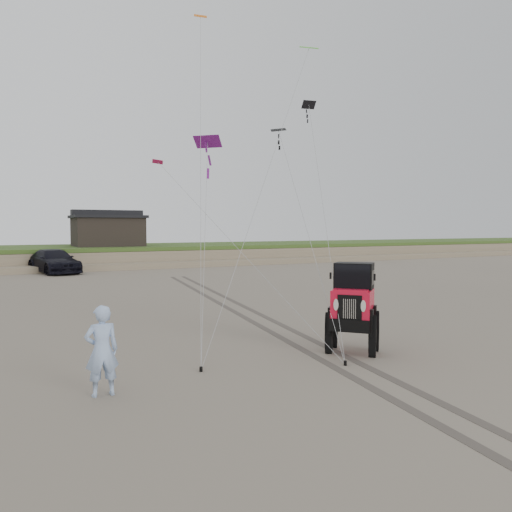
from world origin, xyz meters
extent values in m
plane|color=#6B6054|center=(0.00, 0.00, 0.00)|extent=(160.00, 160.00, 0.00)
cube|color=#7A6B54|center=(0.00, 38.00, 0.70)|extent=(160.00, 12.00, 1.40)
cube|color=#2D4719|center=(0.00, 38.00, 1.55)|extent=(160.00, 12.00, 0.35)
cube|color=#7A6B54|center=(0.00, 31.50, 0.25)|extent=(160.00, 3.50, 0.50)
cube|color=black|center=(2.00, 37.00, 3.03)|extent=(6.00, 5.00, 2.60)
cube|color=black|center=(2.00, 37.00, 4.45)|extent=(6.40, 5.40, 0.25)
cube|color=black|center=(2.00, 37.00, 4.83)|extent=(6.40, 1.20, 0.50)
imported|color=black|center=(-3.34, 29.97, 0.90)|extent=(3.90, 6.60, 1.79)
imported|color=#92ADE2|center=(-5.16, -0.23, 0.95)|extent=(0.70, 0.46, 1.90)
cube|color=#BA174E|center=(-1.11, 9.51, 6.18)|extent=(0.47, 0.38, 0.19)
cube|color=#DD610B|center=(1.04, 10.12, 12.65)|extent=(0.64, 0.47, 0.26)
cube|color=black|center=(2.13, 5.20, 7.02)|extent=(0.62, 0.53, 0.21)
cube|color=black|center=(3.24, 4.88, 7.98)|extent=(0.54, 0.29, 0.28)
cube|color=#771781|center=(1.64, 10.86, 7.41)|extent=(1.37, 1.26, 0.49)
cube|color=#4CCD24|center=(4.09, 6.18, 10.57)|extent=(0.89, 0.79, 0.30)
cylinder|color=black|center=(-2.72, 0.45, 0.06)|extent=(0.08, 0.08, 0.12)
cylinder|color=black|center=(0.72, -0.71, 0.06)|extent=(0.08, 0.08, 0.12)
cube|color=#4C443D|center=(1.60, 8.00, 0.00)|extent=(4.42, 29.74, 0.01)
cube|color=#4C443D|center=(2.40, 8.00, 0.00)|extent=(4.42, 29.74, 0.01)
camera|label=1|loc=(-6.97, -10.72, 3.50)|focal=35.00mm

